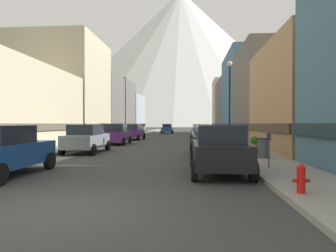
{
  "coord_description": "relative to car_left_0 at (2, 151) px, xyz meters",
  "views": [
    {
      "loc": [
        2.78,
        -6.12,
        1.84
      ],
      "look_at": [
        -0.57,
        37.77,
        1.49
      ],
      "focal_mm": 32.3,
      "sensor_mm": 36.0,
      "label": 1
    }
  ],
  "objects": [
    {
      "name": "car_right_1",
      "position": [
        7.6,
        7.39,
        0.0
      ],
      "size": [
        2.19,
        4.46,
        1.78
      ],
      "color": "black",
      "rests_on": "ground"
    },
    {
      "name": "car_left_2",
      "position": [
        0.0,
        16.19,
        0.0
      ],
      "size": [
        2.21,
        4.47,
        1.78
      ],
      "color": "#591E72",
      "rests_on": "ground"
    },
    {
      "name": "car_right_0",
      "position": [
        7.6,
        1.16,
        0.0
      ],
      "size": [
        2.1,
        4.42,
        1.78
      ],
      "color": "black",
      "rests_on": "ground"
    },
    {
      "name": "sidewalk_left",
      "position": [
        -2.45,
        31.08,
        -0.82
      ],
      "size": [
        2.5,
        100.0,
        0.15
      ],
      "primitive_type": "cube",
      "color": "gray",
      "rests_on": "ground"
    },
    {
      "name": "ground_plane",
      "position": [
        3.8,
        -3.92,
        -0.9
      ],
      "size": [
        400.0,
        400.0,
        0.0
      ],
      "primitive_type": "plane",
      "color": "#373737"
    },
    {
      "name": "storefront_left_1",
      "position": [
        -7.27,
        11.33,
        2.05
      ],
      "size": [
        7.44,
        13.39,
        6.13
      ],
      "color": "beige",
      "rests_on": "ground"
    },
    {
      "name": "streetlamp_right",
      "position": [
        9.15,
        10.37,
        3.09
      ],
      "size": [
        0.36,
        0.36,
        5.86
      ],
      "color": "black",
      "rests_on": "sidewalk_right"
    },
    {
      "name": "potted_plant_0",
      "position": [
        10.8,
        10.55,
        -0.32
      ],
      "size": [
        0.56,
        0.56,
        0.84
      ],
      "color": "gray",
      "rests_on": "sidewalk_right"
    },
    {
      "name": "car_left_3",
      "position": [
        -0.0,
        23.94,
        0.0
      ],
      "size": [
        2.21,
        4.47,
        1.78
      ],
      "color": "#591E72",
      "rests_on": "ground"
    },
    {
      "name": "storefront_right_2",
      "position": [
        15.18,
        19.7,
        3.53
      ],
      "size": [
        8.06,
        9.5,
        9.17
      ],
      "color": "#66605B",
      "rests_on": "ground"
    },
    {
      "name": "storefront_right_4",
      "position": [
        15.32,
        43.69,
        3.63
      ],
      "size": [
        8.34,
        12.7,
        9.39
      ],
      "color": "#66605B",
      "rests_on": "ground"
    },
    {
      "name": "sidewalk_right",
      "position": [
        10.05,
        31.08,
        -0.82
      ],
      "size": [
        2.5,
        100.0,
        0.15
      ],
      "primitive_type": "cube",
      "color": "gray",
      "rests_on": "ground"
    },
    {
      "name": "pedestrian_0",
      "position": [
        -2.45,
        14.69,
        -0.03
      ],
      "size": [
        0.36,
        0.36,
        1.57
      ],
      "color": "brown",
      "rests_on": "sidewalk_left"
    },
    {
      "name": "car_right_2",
      "position": [
        7.6,
        13.97,
        0.0
      ],
      "size": [
        2.1,
        4.42,
        1.78
      ],
      "color": "silver",
      "rests_on": "ground"
    },
    {
      "name": "storefront_left_2",
      "position": [
        -8.11,
        23.31,
        4.6
      ],
      "size": [
        9.12,
        9.6,
        11.36
      ],
      "color": "beige",
      "rests_on": "ground"
    },
    {
      "name": "storefront_right_5",
      "position": [
        14.92,
        54.2,
        4.44
      ],
      "size": [
        7.55,
        8.17,
        11.03
      ],
      "color": "beige",
      "rests_on": "ground"
    },
    {
      "name": "storefront_left_5",
      "position": [
        -7.41,
        51.54,
        2.82
      ],
      "size": [
        7.73,
        11.06,
        7.72
      ],
      "color": "#99A5B2",
      "rests_on": "ground"
    },
    {
      "name": "storefront_right_1",
      "position": [
        14.54,
        9.68,
        2.43
      ],
      "size": [
        6.79,
        10.39,
        6.92
      ],
      "color": "tan",
      "rests_on": "ground"
    },
    {
      "name": "storefront_left_3",
      "position": [
        -7.84,
        32.32,
        3.35
      ],
      "size": [
        8.59,
        8.09,
        8.81
      ],
      "color": "#66605B",
      "rests_on": "ground"
    },
    {
      "name": "storefront_left_4",
      "position": [
        -7.62,
        41.22,
        3.52
      ],
      "size": [
        8.13,
        8.58,
        9.15
      ],
      "color": "#66605B",
      "rests_on": "ground"
    },
    {
      "name": "trash_bin_right",
      "position": [
        10.15,
        5.11,
        -0.26
      ],
      "size": [
        0.59,
        0.59,
        0.98
      ],
      "color": "#4C5156",
      "rests_on": "sidewalk_right"
    },
    {
      "name": "car_left_0",
      "position": [
        0.0,
        0.0,
        0.0
      ],
      "size": [
        2.13,
        4.43,
        1.78
      ],
      "color": "#19478C",
      "rests_on": "ground"
    },
    {
      "name": "fire_hydrant_near",
      "position": [
        9.25,
        -2.5,
        -0.37
      ],
      "size": [
        0.4,
        0.22,
        0.7
      ],
      "color": "red",
      "rests_on": "sidewalk_right"
    },
    {
      "name": "mountain_backdrop",
      "position": [
        -2.54,
        256.08,
        58.2
      ],
      "size": [
        229.25,
        229.25,
        118.19
      ],
      "primitive_type": "cone",
      "color": "silver",
      "rests_on": "ground"
    },
    {
      "name": "car_right_3",
      "position": [
        7.6,
        21.73,
        0.0
      ],
      "size": [
        2.25,
        4.48,
        1.78
      ],
      "color": "#19478C",
      "rests_on": "ground"
    },
    {
      "name": "car_driving_0",
      "position": [
        2.2,
        45.45,
        0.0
      ],
      "size": [
        2.06,
        4.4,
        1.78
      ],
      "color": "#19478C",
      "rests_on": "ground"
    },
    {
      "name": "parking_meter_near",
      "position": [
        9.55,
        1.75,
        0.11
      ],
      "size": [
        0.14,
        0.1,
        1.33
      ],
      "color": "#595960",
      "rests_on": "sidewalk_right"
    },
    {
      "name": "car_left_1",
      "position": [
        0.0,
        8.51,
        0.0
      ],
      "size": [
        2.15,
        4.44,
        1.78
      ],
      "color": "slate",
      "rests_on": "ground"
    },
    {
      "name": "storefront_right_3",
      "position": [
        14.91,
        30.89,
        4.47
      ],
      "size": [
        7.51,
        12.57,
        11.1
      ],
      "color": "slate",
      "rests_on": "ground"
    }
  ]
}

